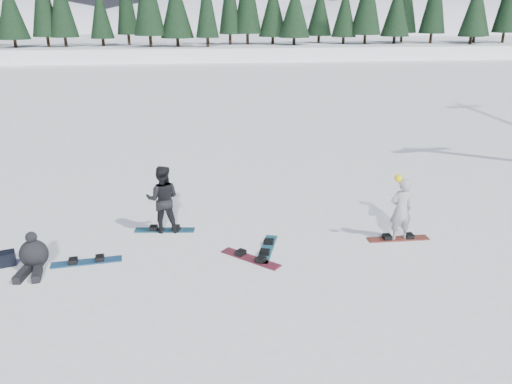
# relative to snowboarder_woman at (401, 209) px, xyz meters

# --- Properties ---
(ground) EXTENTS (420.00, 420.00, 0.00)m
(ground) POSITION_rel_snowboarder_woman_xyz_m (-1.73, -1.00, -0.79)
(ground) COLOR white
(ground) RESTS_ON ground
(alpine_backdrop) EXTENTS (412.50, 227.00, 53.20)m
(alpine_backdrop) POSITION_rel_snowboarder_woman_xyz_m (-13.46, 188.15, -14.77)
(alpine_backdrop) COLOR white
(alpine_backdrop) RESTS_ON ground
(snowboarder_woman) EXTENTS (0.60, 0.43, 1.70)m
(snowboarder_woman) POSITION_rel_snowboarder_woman_xyz_m (0.00, 0.00, 0.00)
(snowboarder_woman) COLOR #A4A4A9
(snowboarder_woman) RESTS_ON ground
(snowboarder_man) EXTENTS (0.88, 0.71, 1.70)m
(snowboarder_man) POSITION_rel_snowboarder_woman_xyz_m (-5.63, 1.26, 0.06)
(snowboarder_man) COLOR black
(snowboarder_man) RESTS_ON ground
(seated_rider) EXTENTS (0.60, 0.99, 0.84)m
(seated_rider) POSITION_rel_snowboarder_woman_xyz_m (-8.31, -0.39, -0.47)
(seated_rider) COLOR black
(seated_rider) RESTS_ON ground
(gear_bag) EXTENTS (0.52, 0.42, 0.30)m
(gear_bag) POSITION_rel_snowboarder_woman_xyz_m (-9.01, -0.14, -0.64)
(gear_bag) COLOR black
(gear_bag) RESTS_ON ground
(snowboard_woman) EXTENTS (1.51, 0.31, 0.03)m
(snowboard_woman) POSITION_rel_snowboarder_woman_xyz_m (0.00, 0.00, -0.78)
(snowboard_woman) COLOR #9D3922
(snowboard_woman) RESTS_ON ground
(snowboard_man) EXTENTS (1.52, 0.47, 0.03)m
(snowboard_man) POSITION_rel_snowboarder_woman_xyz_m (-5.63, 1.26, -0.78)
(snowboard_man) COLOR #165E7B
(snowboard_man) RESTS_ON ground
(snowboard_loose_b) EXTENTS (1.28, 1.24, 0.03)m
(snowboard_loose_b) POSITION_rel_snowboarder_woman_xyz_m (-3.67, -0.56, -0.78)
(snowboard_loose_b) COLOR maroon
(snowboard_loose_b) RESTS_ON ground
(snowboard_loose_c) EXTENTS (1.52, 0.43, 0.03)m
(snowboard_loose_c) POSITION_rel_snowboarder_woman_xyz_m (-7.27, -0.25, -0.78)
(snowboard_loose_c) COLOR #1A5891
(snowboard_loose_c) RESTS_ON ground
(snowboard_loose_a) EXTENTS (0.73, 1.51, 0.03)m
(snowboard_loose_a) POSITION_rel_snowboarder_woman_xyz_m (-3.24, -0.14, -0.78)
(snowboard_loose_a) COLOR teal
(snowboard_loose_a) RESTS_ON ground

